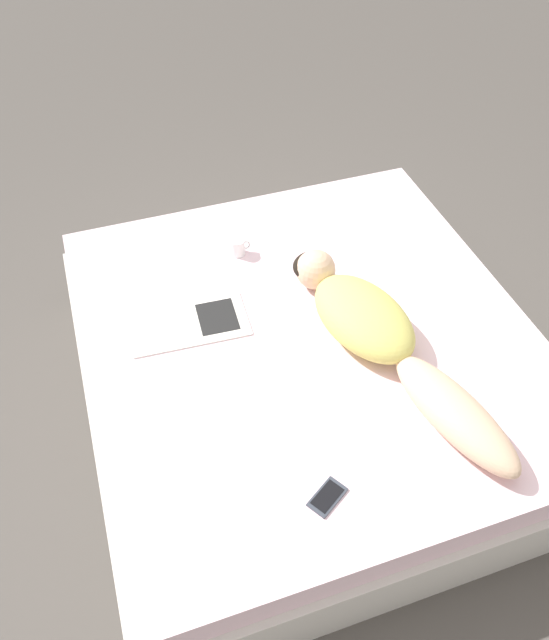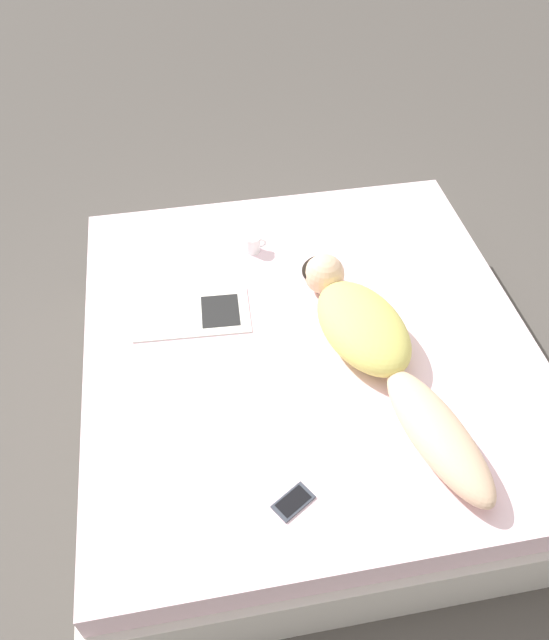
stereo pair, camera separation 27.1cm
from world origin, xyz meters
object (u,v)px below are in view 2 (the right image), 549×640
(person, at_px, (376,346))
(cell_phone, at_px, (293,502))
(open_magazine, at_px, (193,314))
(coffee_mug, at_px, (253,244))

(person, height_order, cell_phone, person)
(open_magazine, height_order, coffee_mug, coffee_mug)
(person, relative_size, coffee_mug, 13.03)
(cell_phone, bearing_deg, open_magazine, 163.42)
(coffee_mug, xyz_separation_m, cell_phone, (-0.07, -1.36, -0.04))
(person, relative_size, open_magazine, 2.55)
(open_magazine, distance_m, cell_phone, 1.01)
(person, height_order, open_magazine, person)
(cell_phone, bearing_deg, coffee_mug, 145.21)
(person, height_order, coffee_mug, person)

